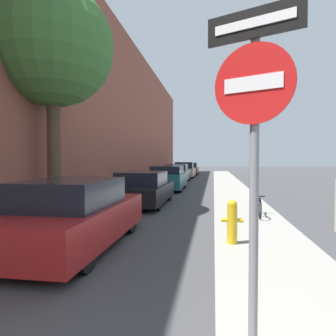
{
  "coord_description": "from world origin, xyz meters",
  "views": [
    {
      "loc": [
        1.87,
        -0.11,
        1.83
      ],
      "look_at": [
        0.21,
        10.69,
        1.5
      ],
      "focal_mm": 31.62,
      "sensor_mm": 36.0,
      "label": 1
    }
  ],
  "objects_px": {
    "fire_hydrant": "(232,221)",
    "traffic_sign_post": "(254,138)",
    "parked_car_red": "(73,215)",
    "parked_car_champagne": "(185,170)",
    "street_tree_near": "(53,47)",
    "parked_car_grey": "(177,173)",
    "parked_car_teal": "(168,178)",
    "bicycle": "(259,206)",
    "parked_car_black": "(143,189)",
    "parked_car_maroon": "(190,169)"
  },
  "relations": [
    {
      "from": "fire_hydrant",
      "to": "traffic_sign_post",
      "type": "relative_size",
      "value": 0.32
    },
    {
      "from": "parked_car_red",
      "to": "parked_car_champagne",
      "type": "height_order",
      "value": "parked_car_champagne"
    },
    {
      "from": "street_tree_near",
      "to": "parked_car_champagne",
      "type": "bearing_deg",
      "value": 83.2
    },
    {
      "from": "parked_car_grey",
      "to": "parked_car_teal",
      "type": "bearing_deg",
      "value": -88.31
    },
    {
      "from": "parked_car_champagne",
      "to": "fire_hydrant",
      "type": "distance_m",
      "value": 22.83
    },
    {
      "from": "parked_car_teal",
      "to": "fire_hydrant",
      "type": "bearing_deg",
      "value": -74.76
    },
    {
      "from": "parked_car_champagne",
      "to": "bicycle",
      "type": "xyz_separation_m",
      "value": [
        4.12,
        -19.56,
        -0.29
      ]
    },
    {
      "from": "fire_hydrant",
      "to": "parked_car_black",
      "type": "bearing_deg",
      "value": 120.08
    },
    {
      "from": "parked_car_teal",
      "to": "traffic_sign_post",
      "type": "bearing_deg",
      "value": -78.79
    },
    {
      "from": "parked_car_red",
      "to": "traffic_sign_post",
      "type": "height_order",
      "value": "traffic_sign_post"
    },
    {
      "from": "fire_hydrant",
      "to": "traffic_sign_post",
      "type": "xyz_separation_m",
      "value": [
        -0.08,
        -3.77,
        1.41
      ]
    },
    {
      "from": "parked_car_black",
      "to": "parked_car_maroon",
      "type": "relative_size",
      "value": 1.01
    },
    {
      "from": "parked_car_champagne",
      "to": "parked_car_maroon",
      "type": "relative_size",
      "value": 1.03
    },
    {
      "from": "parked_car_red",
      "to": "parked_car_grey",
      "type": "relative_size",
      "value": 0.92
    },
    {
      "from": "parked_car_maroon",
      "to": "bicycle",
      "type": "bearing_deg",
      "value": -80.85
    },
    {
      "from": "parked_car_grey",
      "to": "parked_car_maroon",
      "type": "xyz_separation_m",
      "value": [
        0.1,
        11.3,
        -0.02
      ]
    },
    {
      "from": "parked_car_black",
      "to": "parked_car_maroon",
      "type": "height_order",
      "value": "parked_car_maroon"
    },
    {
      "from": "parked_car_maroon",
      "to": "bicycle",
      "type": "xyz_separation_m",
      "value": [
        4.08,
        -25.32,
        -0.23
      ]
    },
    {
      "from": "parked_car_black",
      "to": "traffic_sign_post",
      "type": "bearing_deg",
      "value": -71.54
    },
    {
      "from": "fire_hydrant",
      "to": "bicycle",
      "type": "xyz_separation_m",
      "value": [
        0.96,
        3.05,
        -0.14
      ]
    },
    {
      "from": "parked_car_maroon",
      "to": "street_tree_near",
      "type": "xyz_separation_m",
      "value": [
        -2.39,
        -25.49,
        4.77
      ]
    },
    {
      "from": "parked_car_champagne",
      "to": "bicycle",
      "type": "relative_size",
      "value": 2.93
    },
    {
      "from": "parked_car_maroon",
      "to": "fire_hydrant",
      "type": "distance_m",
      "value": 28.54
    },
    {
      "from": "street_tree_near",
      "to": "parked_car_teal",
      "type": "bearing_deg",
      "value": 73.41
    },
    {
      "from": "street_tree_near",
      "to": "parked_car_grey",
      "type": "bearing_deg",
      "value": 80.81
    },
    {
      "from": "parked_car_champagne",
      "to": "parked_car_maroon",
      "type": "height_order",
      "value": "parked_car_champagne"
    },
    {
      "from": "street_tree_near",
      "to": "traffic_sign_post",
      "type": "bearing_deg",
      "value": -50.76
    },
    {
      "from": "traffic_sign_post",
      "to": "parked_car_grey",
      "type": "bearing_deg",
      "value": 121.82
    },
    {
      "from": "street_tree_near",
      "to": "parked_car_maroon",
      "type": "bearing_deg",
      "value": 84.64
    },
    {
      "from": "parked_car_grey",
      "to": "fire_hydrant",
      "type": "relative_size",
      "value": 5.13
    },
    {
      "from": "parked_car_teal",
      "to": "bicycle",
      "type": "relative_size",
      "value": 2.86
    },
    {
      "from": "parked_car_maroon",
      "to": "parked_car_champagne",
      "type": "bearing_deg",
      "value": -90.42
    },
    {
      "from": "parked_car_grey",
      "to": "parked_car_maroon",
      "type": "height_order",
      "value": "parked_car_grey"
    },
    {
      "from": "street_tree_near",
      "to": "bicycle",
      "type": "xyz_separation_m",
      "value": [
        6.47,
        0.17,
        -5.0
      ]
    },
    {
      "from": "parked_car_red",
      "to": "parked_car_maroon",
      "type": "distance_m",
      "value": 28.72
    },
    {
      "from": "parked_car_teal",
      "to": "parked_car_grey",
      "type": "relative_size",
      "value": 0.94
    },
    {
      "from": "parked_car_grey",
      "to": "street_tree_near",
      "type": "relative_size",
      "value": 0.63
    },
    {
      "from": "parked_car_teal",
      "to": "parked_car_grey",
      "type": "xyz_separation_m",
      "value": [
        -0.17,
        5.9,
        -0.0
      ]
    },
    {
      "from": "street_tree_near",
      "to": "traffic_sign_post",
      "type": "xyz_separation_m",
      "value": [
        5.43,
        -6.65,
        -3.45
      ]
    },
    {
      "from": "parked_car_champagne",
      "to": "street_tree_near",
      "type": "xyz_separation_m",
      "value": [
        -2.35,
        -19.73,
        4.71
      ]
    },
    {
      "from": "parked_car_red",
      "to": "bicycle",
      "type": "height_order",
      "value": "parked_car_red"
    },
    {
      "from": "parked_car_champagne",
      "to": "bicycle",
      "type": "bearing_deg",
      "value": -78.1
    },
    {
      "from": "parked_car_champagne",
      "to": "parked_car_maroon",
      "type": "xyz_separation_m",
      "value": [
        0.04,
        5.76,
        -0.05
      ]
    },
    {
      "from": "traffic_sign_post",
      "to": "street_tree_near",
      "type": "bearing_deg",
      "value": 152.5
    },
    {
      "from": "parked_car_black",
      "to": "parked_car_teal",
      "type": "distance_m",
      "value": 5.71
    },
    {
      "from": "street_tree_near",
      "to": "parked_car_black",
      "type": "bearing_deg",
      "value": 47.72
    },
    {
      "from": "fire_hydrant",
      "to": "parked_car_teal",
      "type": "bearing_deg",
      "value": 105.24
    },
    {
      "from": "parked_car_champagne",
      "to": "street_tree_near",
      "type": "relative_size",
      "value": 0.6
    },
    {
      "from": "parked_car_grey",
      "to": "bicycle",
      "type": "xyz_separation_m",
      "value": [
        4.18,
        -14.02,
        -0.25
      ]
    },
    {
      "from": "parked_car_red",
      "to": "bicycle",
      "type": "xyz_separation_m",
      "value": [
        4.22,
        3.4,
        -0.23
      ]
    }
  ]
}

